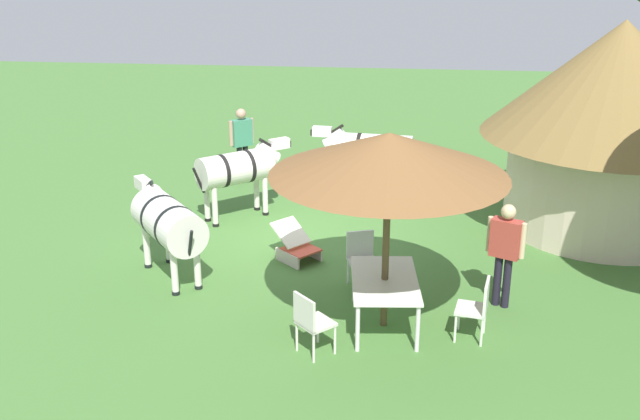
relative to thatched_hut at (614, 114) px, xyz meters
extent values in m
plane|color=#467534|center=(1.24, -5.77, -2.21)|extent=(36.00, 36.00, 0.00)
cylinder|color=beige|center=(0.00, 0.00, -1.31)|extent=(3.63, 3.63, 1.80)
cone|color=olive|center=(0.00, 0.00, 0.65)|extent=(4.78, 4.78, 2.11)
cylinder|color=brown|center=(4.27, -4.02, -1.07)|extent=(0.10, 0.10, 2.29)
cone|color=brown|center=(4.27, -4.02, 0.37)|extent=(3.26, 3.26, 0.59)
cube|color=silver|center=(4.27, -4.02, -1.49)|extent=(1.65, 1.07, 0.04)
cylinder|color=silver|center=(3.51, -3.69, -1.86)|extent=(0.06, 0.06, 0.70)
cylinder|color=silver|center=(4.95, -3.55, -1.86)|extent=(0.06, 0.06, 0.70)
cylinder|color=silver|center=(3.58, -4.49, -1.86)|extent=(0.06, 0.06, 0.70)
cylinder|color=silver|center=(5.03, -4.36, -1.86)|extent=(0.06, 0.06, 0.70)
cube|color=silver|center=(4.51, -2.81, -1.76)|extent=(0.51, 0.50, 0.04)
cube|color=silver|center=(4.55, -2.62, -1.54)|extent=(0.44, 0.12, 0.45)
cylinder|color=silver|center=(4.66, -3.02, -1.99)|extent=(0.04, 0.04, 0.45)
cylinder|color=silver|center=(4.29, -2.95, -1.99)|extent=(0.04, 0.04, 0.45)
cylinder|color=silver|center=(4.73, -2.67, -1.99)|extent=(0.04, 0.04, 0.45)
cylinder|color=silver|center=(4.36, -2.60, -1.99)|extent=(0.04, 0.04, 0.45)
cube|color=silver|center=(3.09, -4.39, -1.76)|extent=(0.53, 0.55, 0.04)
cube|color=silver|center=(2.91, -4.45, -1.54)|extent=(0.17, 0.43, 0.45)
cylinder|color=silver|center=(3.20, -4.16, -1.99)|extent=(0.04, 0.04, 0.45)
cylinder|color=silver|center=(3.32, -4.52, -1.99)|extent=(0.04, 0.04, 0.45)
cylinder|color=silver|center=(2.86, -4.27, -1.99)|extent=(0.04, 0.04, 0.45)
cylinder|color=silver|center=(2.97, -4.63, -1.99)|extent=(0.04, 0.04, 0.45)
cube|color=silver|center=(5.12, -4.92, -1.76)|extent=(0.61, 0.61, 0.04)
cube|color=silver|center=(5.25, -5.06, -1.54)|extent=(0.35, 0.33, 0.45)
cylinder|color=silver|center=(4.86, -4.92, -1.99)|extent=(0.04, 0.04, 0.45)
cylinder|color=silver|center=(5.14, -4.66, -1.99)|extent=(0.04, 0.04, 0.45)
cylinder|color=silver|center=(5.11, -5.18, -1.99)|extent=(0.04, 0.04, 0.45)
cylinder|color=silver|center=(5.38, -4.92, -1.99)|extent=(0.04, 0.04, 0.45)
cylinder|color=black|center=(3.45, -2.33, -1.80)|extent=(0.12, 0.12, 0.82)
cylinder|color=black|center=(3.52, -2.20, -1.80)|extent=(0.12, 0.12, 0.82)
cube|color=#B13E34|center=(3.48, -2.27, -1.10)|extent=(0.38, 0.49, 0.58)
cylinder|color=beige|center=(3.37, -2.49, -1.08)|extent=(0.09, 0.09, 0.55)
cylinder|color=beige|center=(3.60, -2.04, -1.08)|extent=(0.09, 0.09, 0.55)
sphere|color=beige|center=(3.48, -2.27, -0.68)|extent=(0.22, 0.22, 0.22)
cylinder|color=black|center=(-2.05, -7.31, -1.79)|extent=(0.12, 0.12, 0.84)
cylinder|color=black|center=(-1.96, -7.42, -1.79)|extent=(0.12, 0.12, 0.84)
cube|color=#3F8B6A|center=(-2.00, -7.37, -1.08)|extent=(0.44, 0.49, 0.59)
cylinder|color=tan|center=(-2.16, -7.16, -1.06)|extent=(0.09, 0.09, 0.56)
cylinder|color=tan|center=(-1.85, -7.57, -1.06)|extent=(0.09, 0.09, 0.56)
sphere|color=tan|center=(-2.00, -7.37, -0.65)|extent=(0.23, 0.23, 0.23)
cube|color=#D1503A|center=(2.19, -5.50, -1.99)|extent=(0.75, 0.76, 0.03)
cube|color=white|center=(2.01, -5.71, -1.76)|extent=(0.73, 0.73, 0.35)
cube|color=beige|center=(1.96, -5.37, -2.10)|extent=(0.44, 0.47, 0.22)
cube|color=beige|center=(2.35, -5.72, -2.10)|extent=(0.44, 0.47, 0.22)
cylinder|color=silver|center=(0.27, -7.03, -1.18)|extent=(1.42, 1.52, 0.63)
cylinder|color=black|center=(0.46, -7.26, -1.18)|extent=(0.54, 0.47, 0.64)
cylinder|color=black|center=(0.10, -6.83, -1.18)|extent=(0.54, 0.47, 0.64)
cylinder|color=silver|center=(-0.20, -6.47, -1.00)|extent=(0.56, 0.59, 0.49)
cube|color=silver|center=(-0.38, -6.26, -0.84)|extent=(0.39, 0.42, 0.20)
cube|color=black|center=(-0.50, -6.12, -0.87)|extent=(0.17, 0.17, 0.12)
cube|color=black|center=(-0.20, -6.47, -0.80)|extent=(0.27, 0.31, 0.28)
cylinder|color=silver|center=(-0.22, -6.72, -1.82)|extent=(0.11, 0.11, 0.79)
cylinder|color=black|center=(-0.22, -6.72, -2.18)|extent=(0.13, 0.13, 0.06)
cylinder|color=silver|center=(0.04, -6.50, -1.82)|extent=(0.11, 0.11, 0.79)
cylinder|color=black|center=(0.04, -6.50, -2.18)|extent=(0.13, 0.13, 0.06)
cylinder|color=silver|center=(0.49, -7.57, -1.82)|extent=(0.11, 0.11, 0.79)
cylinder|color=black|center=(0.49, -7.57, -2.18)|extent=(0.13, 0.13, 0.06)
cylinder|color=silver|center=(0.76, -7.35, -1.82)|extent=(0.11, 0.11, 0.79)
cylinder|color=black|center=(0.76, -7.35, -2.18)|extent=(0.13, 0.13, 0.06)
cylinder|color=black|center=(0.77, -7.63, -1.28)|extent=(0.19, 0.21, 0.53)
cylinder|color=silver|center=(-1.23, -4.41, -1.16)|extent=(0.81, 1.67, 0.67)
cylinder|color=black|center=(-1.20, -4.09, -1.16)|extent=(0.68, 0.14, 0.68)
cylinder|color=black|center=(-1.26, -4.70, -1.16)|extent=(0.68, 0.14, 0.68)
cylinder|color=silver|center=(-1.30, -5.22, -0.98)|extent=(0.35, 0.57, 0.50)
cube|color=silver|center=(-1.33, -5.50, -0.82)|extent=(0.22, 0.41, 0.20)
cube|color=black|center=(-1.35, -5.68, -0.85)|extent=(0.13, 0.13, 0.12)
cube|color=black|center=(-1.30, -5.22, -0.78)|extent=(0.07, 0.37, 0.28)
cylinder|color=silver|center=(-1.10, -5.04, -1.81)|extent=(0.11, 0.11, 0.80)
cylinder|color=black|center=(-1.10, -5.04, -2.18)|extent=(0.13, 0.13, 0.06)
cylinder|color=silver|center=(-1.47, -5.01, -1.81)|extent=(0.11, 0.11, 0.80)
cylinder|color=black|center=(-1.47, -5.01, -2.18)|extent=(0.13, 0.13, 0.06)
cylinder|color=silver|center=(-0.99, -3.82, -1.81)|extent=(0.11, 0.11, 0.80)
cylinder|color=black|center=(-0.99, -3.82, -2.18)|extent=(0.13, 0.13, 0.06)
cylinder|color=silver|center=(-1.36, -3.78, -1.81)|extent=(0.11, 0.11, 0.80)
cylinder|color=black|center=(-1.36, -3.78, -2.18)|extent=(0.13, 0.13, 0.06)
cylinder|color=black|center=(-1.15, -3.56, -1.26)|extent=(0.07, 0.24, 0.53)
cylinder|color=silver|center=(3.05, -7.53, -1.22)|extent=(1.68, 1.54, 0.70)
cylinder|color=black|center=(3.30, -7.33, -1.22)|extent=(0.51, 0.61, 0.72)
cylinder|color=black|center=(2.83, -7.71, -1.22)|extent=(0.51, 0.61, 0.72)
cylinder|color=silver|center=(2.44, -8.02, -1.04)|extent=(0.63, 0.59, 0.52)
cube|color=silver|center=(2.22, -8.20, -0.88)|extent=(0.42, 0.39, 0.20)
cube|color=black|center=(2.08, -8.31, -0.91)|extent=(0.17, 0.17, 0.12)
cube|color=black|center=(2.44, -8.02, -0.84)|extent=(0.31, 0.26, 0.28)
cylinder|color=silver|center=(2.71, -8.06, -1.85)|extent=(0.11, 0.11, 0.73)
cylinder|color=black|center=(2.71, -8.06, -2.18)|extent=(0.13, 0.13, 0.06)
cylinder|color=silver|center=(2.46, -7.75, -1.85)|extent=(0.11, 0.11, 0.73)
cylinder|color=black|center=(2.46, -7.75, -2.18)|extent=(0.13, 0.13, 0.06)
cylinder|color=silver|center=(3.65, -7.30, -1.85)|extent=(0.11, 0.11, 0.73)
cylinder|color=black|center=(3.65, -7.30, -2.18)|extent=(0.13, 0.13, 0.06)
cylinder|color=silver|center=(3.40, -7.00, -1.85)|extent=(0.11, 0.11, 0.73)
cylinder|color=black|center=(3.40, -7.00, -2.18)|extent=(0.13, 0.13, 0.06)
cylinder|color=black|center=(3.71, -7.00, -1.32)|extent=(0.21, 0.19, 0.53)
camera|label=1|loc=(14.02, -3.92, 3.25)|focal=42.45mm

